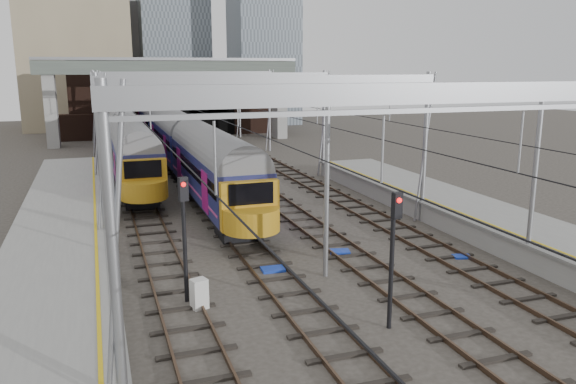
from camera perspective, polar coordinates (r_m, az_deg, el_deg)
name	(u,v)px	position (r m, az deg, el deg)	size (l,w,h in m)	color
ground	(346,294)	(21.19, 5.95, -10.30)	(160.00, 160.00, 0.00)	#38332D
platform_left	(52,290)	(21.62, -22.83, -9.20)	(4.32, 55.00, 1.12)	gray
tracks	(244,203)	(34.68, -4.53, -1.15)	(14.40, 80.00, 0.22)	#4C3828
overhead_line	(218,91)	(40.05, -7.08, 10.10)	(16.80, 80.00, 8.00)	gray
retaining_wall	(177,100)	(70.37, -11.18, 9.14)	(28.00, 2.75, 9.00)	#301C15
overbridge	(171,76)	(64.20, -11.79, 11.44)	(28.00, 3.00, 9.25)	gray
city_skyline	(165,6)	(89.27, -12.43, 17.96)	(37.50, 27.50, 60.00)	tan
train_main	(164,128)	(56.31, -12.53, 6.40)	(2.78, 64.27, 4.79)	black
train_second	(121,130)	(55.69, -16.60, 6.09)	(2.74, 47.61, 4.74)	black
signal_near_left	(184,224)	(19.79, -10.51, -3.18)	(0.36, 0.46, 4.57)	black
signal_near_centre	(393,243)	(17.75, 10.67, -5.12)	(0.35, 0.46, 4.52)	black
relay_cabinet	(199,294)	(19.98, -9.01, -10.18)	(0.53, 0.44, 1.07)	silver
equip_cover_a	(340,251)	(25.65, 5.26, -6.04)	(0.90, 0.63, 0.11)	#1737B2
equip_cover_b	(273,269)	(23.38, -1.54, -7.85)	(0.95, 0.67, 0.11)	#1737B2
equip_cover_c	(462,256)	(26.07, 17.25, -6.28)	(0.75, 0.53, 0.09)	#1737B2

